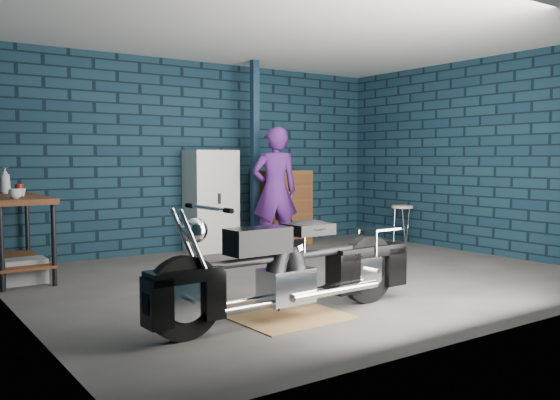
% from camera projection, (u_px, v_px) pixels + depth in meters
% --- Properties ---
extents(ground, '(6.00, 6.00, 0.00)m').
position_uv_depth(ground, '(307.00, 277.00, 6.60)').
color(ground, '#55524F').
rests_on(ground, ground).
extents(room_walls, '(6.02, 5.01, 2.71)m').
position_uv_depth(room_walls, '(279.00, 108.00, 6.92)').
color(room_walls, '#0F2333').
rests_on(room_walls, ground).
extents(support_post, '(0.10, 0.10, 2.70)m').
position_uv_depth(support_post, '(255.00, 156.00, 8.42)').
color(support_post, '#12263A').
rests_on(support_post, ground).
extents(workbench, '(0.60, 1.40, 0.91)m').
position_uv_depth(workbench, '(16.00, 237.00, 6.48)').
color(workbench, brown).
rests_on(workbench, ground).
extents(drip_mat, '(0.93, 0.71, 0.01)m').
position_uv_depth(drip_mat, '(292.00, 317.00, 4.90)').
color(drip_mat, brown).
rests_on(drip_mat, ground).
extents(motorcycle, '(2.23, 0.68, 0.97)m').
position_uv_depth(motorcycle, '(292.00, 260.00, 4.87)').
color(motorcycle, black).
rests_on(motorcycle, ground).
extents(person, '(0.74, 0.60, 1.75)m').
position_uv_depth(person, '(275.00, 191.00, 8.16)').
color(person, '#491C6B').
rests_on(person, ground).
extents(storage_bin, '(0.42, 0.30, 0.26)m').
position_uv_depth(storage_bin, '(25.00, 271.00, 6.25)').
color(storage_bin, gray).
rests_on(storage_bin, ground).
extents(locker, '(0.67, 0.48, 1.44)m').
position_uv_depth(locker, '(211.00, 201.00, 8.37)').
color(locker, silver).
rests_on(locker, ground).
extents(tool_chest, '(0.85, 0.47, 1.14)m').
position_uv_depth(tool_chest, '(282.00, 207.00, 9.08)').
color(tool_chest, brown).
rests_on(tool_chest, ground).
extents(shop_stool, '(0.35, 0.35, 0.59)m').
position_uv_depth(shop_stool, '(402.00, 225.00, 9.16)').
color(shop_stool, beige).
rests_on(shop_stool, ground).
extents(cup_a, '(0.15, 0.15, 0.10)m').
position_uv_depth(cup_a, '(15.00, 194.00, 6.02)').
color(cup_a, beige).
rests_on(cup_a, workbench).
extents(cup_b, '(0.12, 0.12, 0.08)m').
position_uv_depth(cup_b, '(21.00, 192.00, 6.42)').
color(cup_b, beige).
rests_on(cup_b, workbench).
extents(mug_red, '(0.10, 0.10, 0.12)m').
position_uv_depth(mug_red, '(19.00, 190.00, 6.62)').
color(mug_red, maroon).
rests_on(mug_red, workbench).
extents(bottle, '(0.16, 0.16, 0.31)m').
position_uv_depth(bottle, '(5.00, 180.00, 6.91)').
color(bottle, gray).
rests_on(bottle, workbench).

